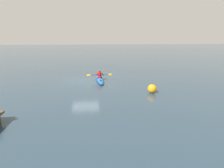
{
  "coord_description": "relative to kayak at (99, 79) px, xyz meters",
  "views": [
    {
      "loc": [
        -0.83,
        18.48,
        4.09
      ],
      "look_at": [
        -2.16,
        4.01,
        0.62
      ],
      "focal_mm": 32.5,
      "sensor_mm": 36.0,
      "label": 1
    }
  ],
  "objects": [
    {
      "name": "ground_plane",
      "position": [
        1.36,
        0.17,
        -0.14
      ],
      "size": [
        160.0,
        160.0,
        0.0
      ],
      "primitive_type": "plane",
      "color": "#283D4C"
    },
    {
      "name": "kayak",
      "position": [
        0.0,
        0.0,
        0.0
      ],
      "size": [
        0.8,
        4.61,
        0.27
      ],
      "color": "#1959A5",
      "rests_on": "ground"
    },
    {
      "name": "kayaker",
      "position": [
        -0.0,
        0.02,
        0.43
      ],
      "size": [
        2.39,
        0.47,
        0.73
      ],
      "color": "red",
      "rests_on": "kayak"
    },
    {
      "name": "mooring_buoy_red_near",
      "position": [
        -3.7,
        4.68,
        0.19
      ],
      "size": [
        0.65,
        0.65,
        0.69
      ],
      "color": "orange",
      "rests_on": "ground"
    }
  ]
}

